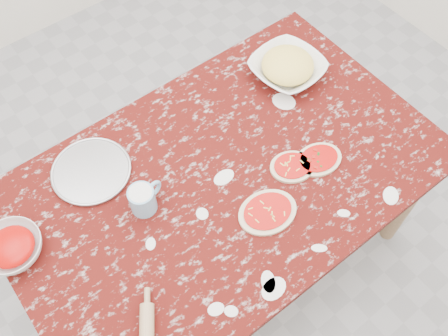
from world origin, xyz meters
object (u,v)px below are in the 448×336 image
(sauce_bowl, at_px, (13,248))
(cheese_bowl, at_px, (287,69))
(worktable, at_px, (224,186))
(flour_mug, at_px, (143,199))
(pizza_tray, at_px, (91,171))

(sauce_bowl, relative_size, cheese_bowl, 0.71)
(worktable, relative_size, flour_mug, 11.72)
(worktable, xyz_separation_m, sauce_bowl, (-0.74, 0.19, 0.12))
(sauce_bowl, xyz_separation_m, flour_mug, (0.44, -0.12, 0.02))
(sauce_bowl, bearing_deg, worktable, -14.31)
(worktable, height_order, sauce_bowl, sauce_bowl)
(sauce_bowl, xyz_separation_m, cheese_bowl, (1.25, 0.04, 0.00))
(worktable, distance_m, cheese_bowl, 0.57)
(pizza_tray, xyz_separation_m, flour_mug, (0.08, -0.24, 0.05))
(pizza_tray, bearing_deg, flour_mug, -71.58)
(worktable, xyz_separation_m, cheese_bowl, (0.51, 0.23, 0.12))
(worktable, bearing_deg, pizza_tray, 140.89)
(sauce_bowl, relative_size, flour_mug, 1.51)
(worktable, height_order, cheese_bowl, cheese_bowl)
(pizza_tray, bearing_deg, sauce_bowl, -161.44)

